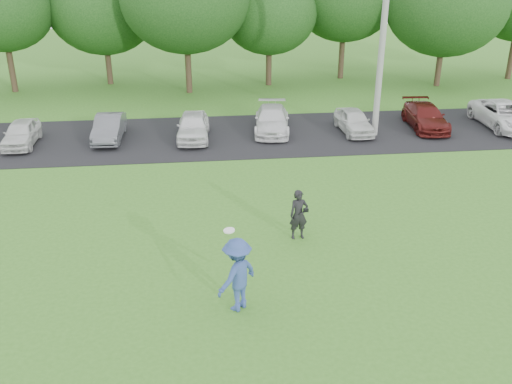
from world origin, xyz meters
TOP-DOWN VIEW (x-y plane):
  - ground at (0.00, 0.00)m, footprint 100.00×100.00m
  - parking_lot at (0.00, 13.00)m, footprint 32.00×6.50m
  - utility_pole at (6.60, 12.35)m, footprint 0.28×0.28m
  - frisbee_player at (-0.93, -0.64)m, footprint 1.40×1.38m
  - camera_bystander at (1.23, 2.81)m, footprint 0.61×0.46m
  - parked_cars at (1.69, 12.92)m, footprint 28.31×4.88m
  - tree_row at (1.51, 22.76)m, footprint 42.39×9.85m

SIDE VIEW (x-z plane):
  - ground at x=0.00m, z-range 0.00..0.00m
  - parking_lot at x=0.00m, z-range 0.00..0.03m
  - parked_cars at x=1.69m, z-range 0.00..1.23m
  - camera_bystander at x=1.23m, z-range 0.00..1.58m
  - frisbee_player at x=-0.93m, z-range -0.15..2.08m
  - tree_row at x=1.51m, z-range 0.59..9.23m
  - utility_pole at x=6.60m, z-range 0.00..10.33m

